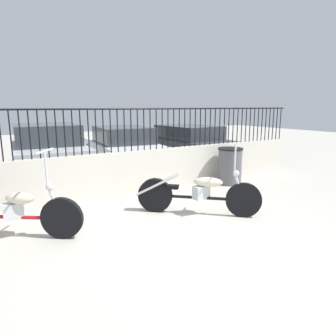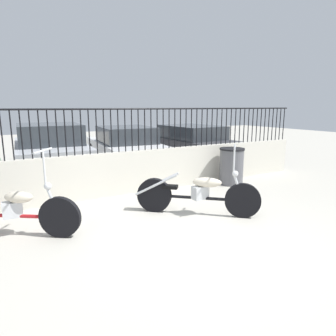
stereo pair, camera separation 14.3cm
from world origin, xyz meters
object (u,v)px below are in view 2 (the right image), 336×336
object	(u,v)px
motorcycle_black	(191,193)
car_dark_grey	(189,143)
motorcycle_red	(2,211)
car_white	(125,146)
car_silver	(50,150)
trash_bin	(231,166)

from	to	relation	value
motorcycle_black	car_dark_grey	bearing A→B (deg)	98.35
motorcycle_red	car_white	world-z (taller)	motorcycle_red
motorcycle_red	car_white	size ratio (longest dim) A/B	0.45
motorcycle_black	motorcycle_red	world-z (taller)	motorcycle_red
car_silver	car_dark_grey	distance (m)	4.71
trash_bin	car_white	size ratio (longest dim) A/B	0.22
motorcycle_black	car_white	distance (m)	4.95
motorcycle_black	car_silver	size ratio (longest dim) A/B	0.43
motorcycle_red	car_silver	xyz separation A→B (m)	(1.29, 3.97, 0.35)
car_white	motorcycle_black	bearing A→B (deg)	177.47
trash_bin	motorcycle_red	bearing A→B (deg)	-172.52
motorcycle_red	car_dark_grey	xyz separation A→B (m)	(6.00, 3.99, 0.27)
trash_bin	car_dark_grey	xyz separation A→B (m)	(0.88, 3.31, 0.19)
car_dark_grey	motorcycle_black	bearing A→B (deg)	143.53
trash_bin	car_white	world-z (taller)	car_white
trash_bin	car_silver	world-z (taller)	car_silver
motorcycle_black	motorcycle_red	size ratio (longest dim) A/B	0.94
car_silver	car_dark_grey	world-z (taller)	car_silver
car_white	trash_bin	bearing A→B (deg)	-153.06
car_silver	car_white	size ratio (longest dim) A/B	0.99
car_silver	car_white	xyz separation A→B (m)	(2.37, 0.29, -0.07)
trash_bin	car_dark_grey	distance (m)	3.43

